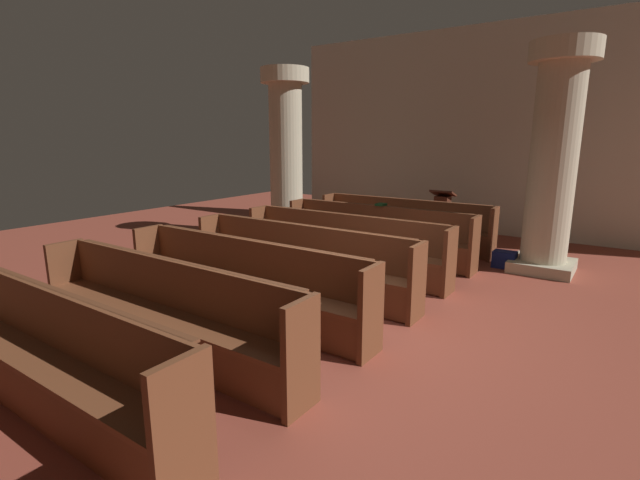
% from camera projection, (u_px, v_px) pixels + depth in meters
% --- Properties ---
extents(ground_plane, '(19.20, 19.20, 0.00)m').
position_uv_depth(ground_plane, '(360.00, 318.00, 5.53)').
color(ground_plane, brown).
extents(back_wall, '(10.00, 0.16, 4.50)m').
position_uv_depth(back_wall, '(501.00, 132.00, 9.93)').
color(back_wall, beige).
rests_on(back_wall, ground).
extents(pew_row_0, '(3.53, 0.46, 0.94)m').
position_uv_depth(pew_row_0, '(403.00, 222.00, 9.06)').
color(pew_row_0, brown).
rests_on(pew_row_0, ground).
extents(pew_row_1, '(3.53, 0.46, 0.94)m').
position_uv_depth(pew_row_1, '(376.00, 232.00, 8.15)').
color(pew_row_1, brown).
rests_on(pew_row_1, ground).
extents(pew_row_2, '(3.53, 0.47, 0.94)m').
position_uv_depth(pew_row_2, '(343.00, 243.00, 7.24)').
color(pew_row_2, brown).
rests_on(pew_row_2, ground).
extents(pew_row_3, '(3.53, 0.46, 0.94)m').
position_uv_depth(pew_row_3, '(300.00, 258.00, 6.33)').
color(pew_row_3, brown).
rests_on(pew_row_3, ground).
extents(pew_row_4, '(3.53, 0.46, 0.94)m').
position_uv_depth(pew_row_4, '(243.00, 279.00, 5.42)').
color(pew_row_4, brown).
rests_on(pew_row_4, ground).
extents(pew_row_5, '(3.53, 0.47, 0.94)m').
position_uv_depth(pew_row_5, '(162.00, 307.00, 4.52)').
color(pew_row_5, brown).
rests_on(pew_row_5, ground).
extents(pew_row_6, '(3.53, 0.46, 0.94)m').
position_uv_depth(pew_row_6, '(41.00, 350.00, 3.61)').
color(pew_row_6, brown).
rests_on(pew_row_6, ground).
extents(pillar_aisle_side, '(1.01, 1.01, 3.54)m').
position_uv_depth(pillar_aisle_side, '(554.00, 157.00, 7.10)').
color(pillar_aisle_side, tan).
rests_on(pillar_aisle_side, ground).
extents(pillar_far_side, '(1.01, 1.01, 3.54)m').
position_uv_depth(pillar_far_side, '(286.00, 152.00, 9.79)').
color(pillar_far_side, tan).
rests_on(pillar_far_side, ground).
extents(lectern, '(0.48, 0.45, 1.08)m').
position_uv_depth(lectern, '(441.00, 220.00, 9.58)').
color(lectern, '#411E13').
rests_on(lectern, ground).
extents(hymn_book, '(0.15, 0.20, 0.04)m').
position_uv_depth(hymn_book, '(381.00, 204.00, 8.20)').
color(hymn_book, '#194723').
rests_on(hymn_book, pew_row_1).
extents(kneeler_box_navy, '(0.36, 0.26, 0.28)m').
position_uv_depth(kneeler_box_navy, '(504.00, 259.00, 7.66)').
color(kneeler_box_navy, navy).
rests_on(kneeler_box_navy, ground).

